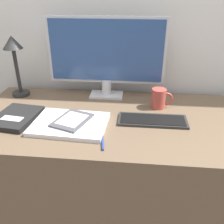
{
  "coord_description": "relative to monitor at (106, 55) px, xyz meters",
  "views": [
    {
      "loc": [
        0.09,
        -0.87,
        1.29
      ],
      "look_at": [
        -0.01,
        0.12,
        0.78
      ],
      "focal_mm": 40.0,
      "sensor_mm": 36.0,
      "label": 1
    }
  ],
  "objects": [
    {
      "name": "ereader",
      "position": [
        -0.11,
        -0.35,
        -0.21
      ],
      "size": [
        0.18,
        0.21,
        0.01
      ],
      "color": "#4C4C51",
      "rests_on": "laptop"
    },
    {
      "name": "laptop",
      "position": [
        -0.12,
        -0.36,
        -0.23
      ],
      "size": [
        0.34,
        0.26,
        0.02
      ],
      "color": "silver",
      "rests_on": "desk"
    },
    {
      "name": "notebook",
      "position": [
        -0.39,
        -0.33,
        -0.22
      ],
      "size": [
        0.21,
        0.25,
        0.03
      ],
      "color": "black",
      "rests_on": "desk"
    },
    {
      "name": "coffee_mug",
      "position": [
        0.29,
        -0.12,
        -0.19
      ],
      "size": [
        0.11,
        0.07,
        0.1
      ],
      "color": "#B7473D",
      "rests_on": "desk"
    },
    {
      "name": "pen",
      "position": [
        0.04,
        -0.46,
        -0.23
      ],
      "size": [
        0.03,
        0.15,
        0.01
      ],
      "color": "navy",
      "rests_on": "desk"
    },
    {
      "name": "desk",
      "position": [
        0.07,
        -0.26,
        -0.6
      ],
      "size": [
        1.38,
        0.66,
        0.72
      ],
      "color": "brown",
      "rests_on": "ground_plane"
    },
    {
      "name": "desk_lamp",
      "position": [
        -0.49,
        -0.04,
        -0.0
      ],
      "size": [
        0.1,
        0.1,
        0.33
      ],
      "color": "#282828",
      "rests_on": "desk"
    },
    {
      "name": "wall_back",
      "position": [
        0.07,
        0.13,
        0.25
      ],
      "size": [
        3.6,
        0.05,
        2.4
      ],
      "color": "silver",
      "rests_on": "ground_plane"
    },
    {
      "name": "monitor",
      "position": [
        0.0,
        0.0,
        0.0
      ],
      "size": [
        0.63,
        0.11,
        0.43
      ],
      "color": "silver",
      "rests_on": "desk"
    },
    {
      "name": "keyboard",
      "position": [
        0.25,
        -0.28,
        -0.23
      ],
      "size": [
        0.32,
        0.12,
        0.01
      ],
      "color": "#282828",
      "rests_on": "desk"
    }
  ]
}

